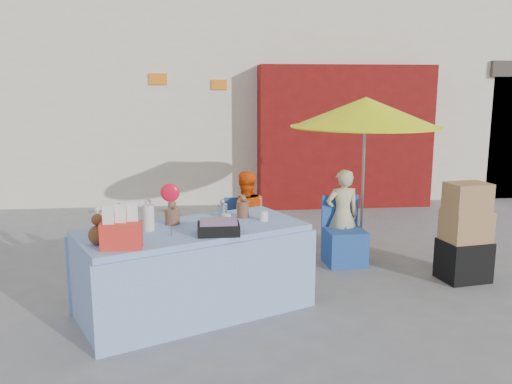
{
  "coord_description": "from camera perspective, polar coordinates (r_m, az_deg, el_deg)",
  "views": [
    {
      "loc": [
        -0.47,
        -5.61,
        2.23
      ],
      "look_at": [
        0.17,
        0.6,
        1.0
      ],
      "focal_mm": 38.0,
      "sensor_mm": 36.0,
      "label": 1
    }
  ],
  "objects": [
    {
      "name": "vendor_beige",
      "position": [
        7.02,
        9.07,
        -2.46
      ],
      "size": [
        0.46,
        0.32,
        1.2
      ],
      "primitive_type": "imported",
      "rotation": [
        0.0,
        0.0,
        3.21
      ],
      "color": "#C5BA8B",
      "rests_on": "ground"
    },
    {
      "name": "umbrella",
      "position": [
        7.06,
        11.46,
        8.17
      ],
      "size": [
        1.9,
        1.9,
        2.09
      ],
      "color": "gray",
      "rests_on": "ground"
    },
    {
      "name": "box_stack",
      "position": [
        6.69,
        21.16,
        -4.32
      ],
      "size": [
        0.58,
        0.5,
        1.15
      ],
      "rotation": [
        0.0,
        0.0,
        0.16
      ],
      "color": "black",
      "rests_on": "ground"
    },
    {
      "name": "vendor_orange",
      "position": [
        6.8,
        -1.16,
        -2.75
      ],
      "size": [
        0.61,
        0.49,
        1.19
      ],
      "primitive_type": "imported",
      "rotation": [
        0.0,
        0.0,
        3.21
      ],
      "color": "#FF550D",
      "rests_on": "ground"
    },
    {
      "name": "ground",
      "position": [
        6.06,
        -1.06,
        -10.46
      ],
      "size": [
        80.0,
        80.0,
        0.0
      ],
      "primitive_type": "plane",
      "color": "slate",
      "rests_on": "ground"
    },
    {
      "name": "market_table",
      "position": [
        5.47,
        -6.69,
        -8.01
      ],
      "size": [
        2.47,
        1.88,
        1.36
      ],
      "rotation": [
        0.0,
        0.0,
        0.43
      ],
      "color": "#94B7EC",
      "rests_on": "ground"
    },
    {
      "name": "chair_left",
      "position": [
        6.77,
        -1.07,
        -5.83
      ],
      "size": [
        0.51,
        0.5,
        0.85
      ],
      "rotation": [
        0.0,
        0.0,
        0.07
      ],
      "color": "#224A9C",
      "rests_on": "ground"
    },
    {
      "name": "tarp_bundle",
      "position": [
        6.11,
        -8.34,
        -9.09
      ],
      "size": [
        0.7,
        0.64,
        0.25
      ],
      "primitive_type": "ellipsoid",
      "rotation": [
        0.0,
        0.0,
        0.41
      ],
      "color": "#F2AA19",
      "rests_on": "ground"
    },
    {
      "name": "backdrop",
      "position": [
        13.19,
        -1.68,
        14.9
      ],
      "size": [
        14.0,
        8.0,
        7.8
      ],
      "color": "silver",
      "rests_on": "ground"
    },
    {
      "name": "chair_right",
      "position": [
        6.98,
        9.26,
        -5.45
      ],
      "size": [
        0.51,
        0.5,
        0.85
      ],
      "rotation": [
        0.0,
        0.0,
        0.07
      ],
      "color": "#224A9C",
      "rests_on": "ground"
    }
  ]
}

